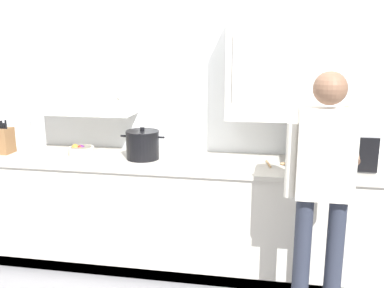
{
  "coord_description": "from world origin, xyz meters",
  "views": [
    {
      "loc": [
        0.72,
        -2.65,
        1.83
      ],
      "look_at": [
        0.15,
        0.57,
        1.06
      ],
      "focal_mm": 39.92,
      "sensor_mm": 36.0,
      "label": 1
    }
  ],
  "objects": [
    {
      "name": "microwave_oven",
      "position": [
        1.22,
        0.66,
        1.05
      ],
      "size": [
        0.56,
        0.73,
        0.28
      ],
      "color": "#B7BABF",
      "rests_on": "counter_unit"
    },
    {
      "name": "thermos_flask",
      "position": [
        -1.2,
        0.61,
        1.07
      ],
      "size": [
        0.09,
        0.09,
        0.3
      ],
      "color": "#B7BABF",
      "rests_on": "counter_unit"
    },
    {
      "name": "counter_unit",
      "position": [
        0.0,
        0.62,
        0.46
      ],
      "size": [
        3.44,
        0.67,
        0.91
      ],
      "color": "beige",
      "rests_on": "ground_plane"
    },
    {
      "name": "back_wall_tiled",
      "position": [
        0.0,
        0.94,
        1.38
      ],
      "size": [
        3.73,
        0.44,
        2.54
      ],
      "color": "silver",
      "rests_on": "ground_plane"
    },
    {
      "name": "knife_block",
      "position": [
        -1.49,
        0.59,
        1.03
      ],
      "size": [
        0.11,
        0.15,
        0.3
      ],
      "color": "brown",
      "rests_on": "counter_unit"
    },
    {
      "name": "wooden_spoon",
      "position": [
        0.82,
        0.62,
        0.92
      ],
      "size": [
        0.18,
        0.18,
        0.02
      ],
      "color": "tan",
      "rests_on": "counter_unit"
    },
    {
      "name": "stock_pot",
      "position": [
        -0.27,
        0.62,
        1.03
      ],
      "size": [
        0.37,
        0.27,
        0.26
      ],
      "color": "black",
      "rests_on": "counter_unit"
    },
    {
      "name": "fruit_bowl",
      "position": [
        -0.82,
        0.63,
        0.96
      ],
      "size": [
        0.21,
        0.21,
        0.1
      ],
      "color": "beige",
      "rests_on": "counter_unit"
    },
    {
      "name": "person_figure",
      "position": [
        1.08,
        -0.04,
        1.01
      ],
      "size": [
        0.44,
        0.52,
        1.68
      ],
      "color": "#282D3D",
      "rests_on": "ground_plane"
    }
  ]
}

